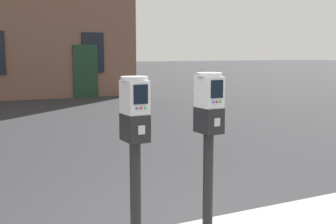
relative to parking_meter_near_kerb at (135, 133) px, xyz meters
The scene contains 2 objects.
parking_meter_near_kerb is the anchor object (origin of this frame).
parking_meter_twin_adjacent 0.69m from the parking_meter_near_kerb, ahead, with size 0.22×0.26×1.48m.
Camera 1 is at (-1.87, -3.37, 1.79)m, focal length 46.48 mm.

